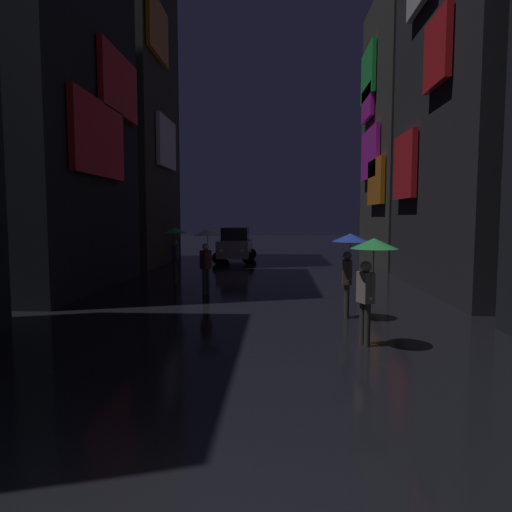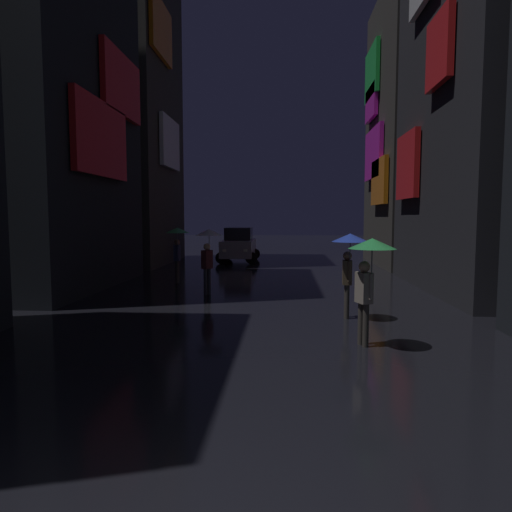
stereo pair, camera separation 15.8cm
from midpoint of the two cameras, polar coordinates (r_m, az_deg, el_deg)
The scene contains 9 objects.
building_left_mid at distance 18.84m, azimuth -24.67°, elevation 25.07°, with size 4.25×7.91×18.29m.
building_left_far at distance 26.96m, azimuth -15.34°, elevation 22.77°, with size 4.25×7.24×21.73m.
building_right_mid at distance 18.32m, azimuth 27.61°, elevation 22.76°, with size 4.25×8.60×16.59m.
building_right_far at distance 25.70m, azimuth 19.61°, elevation 14.52°, with size 4.25×7.39×13.86m.
pedestrian_far_right_clear at distance 14.88m, azimuth -5.67°, elevation 1.61°, with size 0.90×0.90×2.12m.
pedestrian_midstreet_centre_blue at distance 11.38m, azimuth 11.96°, elevation 0.51°, with size 0.90×0.90×2.12m.
pedestrian_foreground_left_green at distance 8.99m, azimuth 14.49°, elevation -0.69°, with size 0.90×0.90×2.12m.
pedestrian_near_crossing_green at distance 17.46m, azimuth -9.56°, elevation 2.05°, with size 0.90×0.90×2.12m.
car_distant at distance 25.77m, azimuth -1.99°, elevation 1.37°, with size 2.26×4.15×1.92m.
Camera 2 is at (0.74, -2.69, 2.52)m, focal length 32.00 mm.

